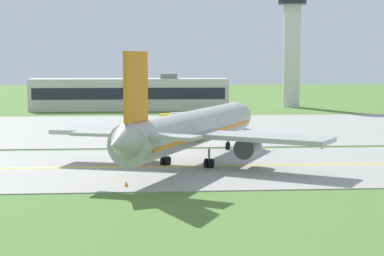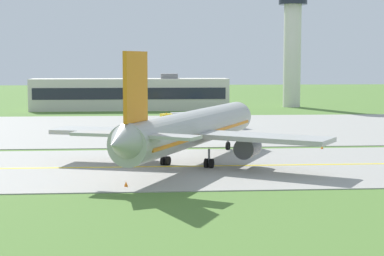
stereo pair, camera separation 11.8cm
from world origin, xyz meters
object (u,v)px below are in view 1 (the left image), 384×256
at_px(service_truck_baggage, 177,118).
at_px(control_tower, 292,35).
at_px(service_truck_fuel, 232,122).
at_px(airplane_lead, 192,129).

distance_m(service_truck_baggage, control_tower, 60.96).
xyz_separation_m(service_truck_fuel, control_tower, (22.58, 52.26, 17.23)).
relative_size(airplane_lead, service_truck_baggage, 5.88).
relative_size(service_truck_baggage, service_truck_fuel, 1.00).
height_order(service_truck_fuel, control_tower, control_tower).
distance_m(airplane_lead, control_tower, 99.33).
relative_size(service_truck_baggage, control_tower, 0.20).
relative_size(airplane_lead, service_truck_fuel, 5.85).
bearing_deg(control_tower, service_truck_baggage, -123.25).
height_order(airplane_lead, service_truck_baggage, airplane_lead).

